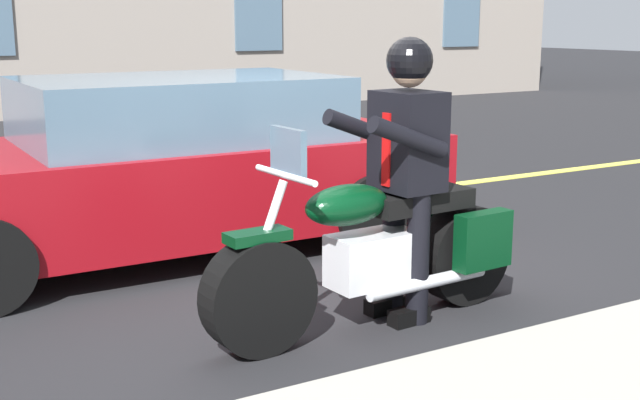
# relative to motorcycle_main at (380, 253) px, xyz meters

# --- Properties ---
(ground_plane) EXTENTS (80.00, 80.00, 0.00)m
(ground_plane) POSITION_rel_motorcycle_main_xyz_m (0.08, -1.20, -0.45)
(ground_plane) COLOR black
(lane_center_stripe) EXTENTS (60.00, 0.16, 0.01)m
(lane_center_stripe) POSITION_rel_motorcycle_main_xyz_m (0.08, -3.20, -0.45)
(lane_center_stripe) COLOR #E5DB4C
(lane_center_stripe) RESTS_ON ground_plane
(motorcycle_main) EXTENTS (2.22, 0.68, 1.26)m
(motorcycle_main) POSITION_rel_motorcycle_main_xyz_m (0.00, 0.00, 0.00)
(motorcycle_main) COLOR black
(motorcycle_main) RESTS_ON ground_plane
(rider_main) EXTENTS (0.64, 0.57, 1.74)m
(rider_main) POSITION_rel_motorcycle_main_xyz_m (-0.19, -0.01, 0.58)
(rider_main) COLOR black
(rider_main) RESTS_ON ground_plane
(car_silver) EXTENTS (4.60, 1.92, 1.40)m
(car_silver) POSITION_rel_motorcycle_main_xyz_m (0.57, -2.22, 0.24)
(car_silver) COLOR maroon
(car_silver) RESTS_ON ground_plane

